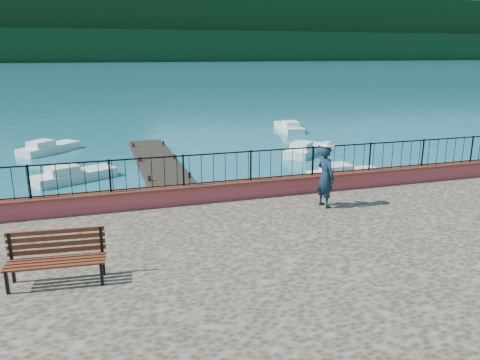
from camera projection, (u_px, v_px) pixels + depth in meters
ground at (306, 279)px, 12.36m from camera, size 2000.00×2000.00×0.00m
parapet at (259, 188)px, 15.36m from camera, size 28.00×0.46×0.58m
railing at (260, 165)px, 15.16m from camera, size 27.00×0.05×0.95m
dock at (163, 172)px, 22.78m from camera, size 2.00×16.00×0.30m
far_forest at (96, 46)px, 285.97m from camera, size 900.00×60.00×18.00m
foothills at (94, 28)px, 337.72m from camera, size 900.00×120.00×44.00m
companion_hill at (275, 56)px, 591.04m from camera, size 448.00×384.00×180.00m
park_bench at (57, 269)px, 9.57m from camera, size 2.00×0.82×1.08m
person at (326, 177)px, 14.18m from camera, size 0.58×0.77×1.90m
hat at (327, 144)px, 13.91m from camera, size 0.44×0.44×0.12m
boat_0 at (75, 172)px, 21.75m from camera, size 3.91×2.78×0.80m
boat_1 at (346, 171)px, 21.86m from camera, size 3.58×1.44×0.80m
boat_2 at (304, 147)px, 27.44m from camera, size 3.47×3.56×0.80m
boat_3 at (49, 145)px, 27.92m from camera, size 3.57×3.58×0.80m
boat_5 at (289, 125)px, 35.66m from camera, size 1.90×4.43×0.80m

